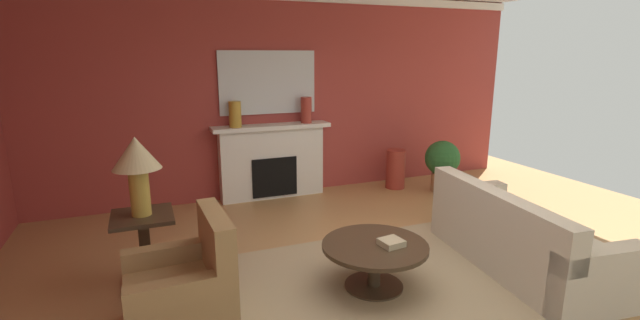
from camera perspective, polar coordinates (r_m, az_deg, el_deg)
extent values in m
plane|color=tan|center=(4.62, 8.58, -14.83)|extent=(9.81, 9.81, 0.00)
cube|color=#9E3833|center=(6.98, -4.24, 8.24)|extent=(8.15, 0.12, 3.09)
cube|color=tan|center=(4.44, 6.95, -15.94)|extent=(3.06, 2.37, 0.01)
cube|color=white|center=(6.86, -6.21, -0.39)|extent=(1.60, 0.25, 1.09)
cube|color=black|center=(6.89, -6.13, -1.98)|extent=(0.70, 0.26, 0.60)
cube|color=white|center=(6.72, -6.27, 4.30)|extent=(1.80, 0.35, 0.06)
cube|color=silver|center=(6.79, -6.75, 9.91)|extent=(1.48, 0.04, 0.94)
cube|color=beige|center=(5.15, 24.50, -10.10)|extent=(1.15, 2.19, 0.45)
cube|color=beige|center=(4.79, 21.73, -6.12)|extent=(0.45, 2.11, 0.40)
cube|color=beige|center=(4.50, 32.41, -13.27)|extent=(0.92, 0.31, 0.62)
cube|color=beige|center=(5.82, 18.69, -5.98)|extent=(0.92, 0.31, 0.62)
cube|color=#9E7A4C|center=(3.90, -17.70, -17.30)|extent=(0.83, 0.83, 0.44)
cube|color=#9E7A4C|center=(3.73, -13.27, -10.33)|extent=(0.19, 0.81, 0.51)
cube|color=#9E7A4C|center=(4.16, -18.35, -14.11)|extent=(0.81, 0.17, 0.60)
cube|color=#9E7A4C|center=(3.58, -17.10, -18.79)|extent=(0.81, 0.17, 0.60)
cylinder|color=#3D2D1E|center=(4.24, 7.11, -10.95)|extent=(1.00, 1.00, 0.04)
cylinder|color=#3D2D1E|center=(4.34, 7.03, -13.65)|extent=(0.12, 0.12, 0.41)
cylinder|color=#3D2D1E|center=(4.43, 6.95, -15.84)|extent=(0.56, 0.56, 0.03)
cube|color=#3D2D1E|center=(4.54, -21.99, -6.81)|extent=(0.56, 0.56, 0.04)
cube|color=#3D2D1E|center=(4.67, -21.61, -10.85)|extent=(0.10, 0.10, 0.66)
cube|color=#3D2D1E|center=(4.80, -21.28, -14.24)|extent=(0.45, 0.45, 0.04)
cylinder|color=#B28E38|center=(4.46, -22.27, -3.85)|extent=(0.18, 0.18, 0.45)
cone|color=#C6B284|center=(4.37, -22.70, 0.85)|extent=(0.44, 0.44, 0.30)
cylinder|color=#B7892D|center=(6.54, -10.92, 5.82)|extent=(0.18, 0.18, 0.38)
cylinder|color=#9E3328|center=(7.44, 9.74, -1.15)|extent=(0.32, 0.32, 0.65)
cylinder|color=#9E3328|center=(6.83, -1.79, 6.47)|extent=(0.17, 0.17, 0.40)
cube|color=tan|center=(4.21, 9.20, -10.49)|extent=(0.23, 0.22, 0.06)
cylinder|color=#A8754C|center=(7.48, 15.35, -2.75)|extent=(0.32, 0.32, 0.30)
sphere|color=#28602D|center=(7.38, 15.54, 0.25)|extent=(0.56, 0.56, 0.56)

